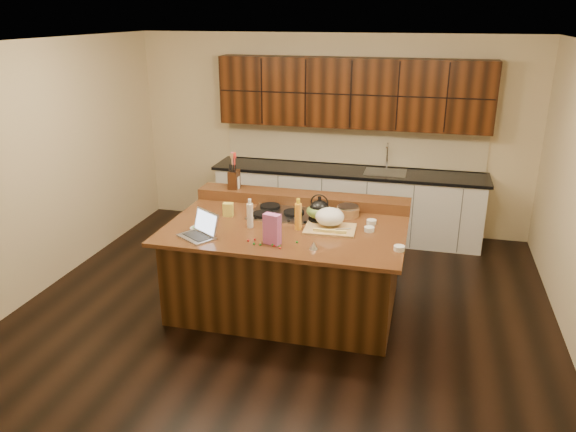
# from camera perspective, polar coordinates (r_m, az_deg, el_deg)

# --- Properties ---
(room) EXTENTS (5.52, 5.02, 2.72)m
(room) POSITION_cam_1_polar(r_m,az_deg,el_deg) (5.56, -0.13, 3.22)
(room) COLOR black
(room) RESTS_ON ground
(island) EXTENTS (2.40, 1.60, 0.92)m
(island) POSITION_cam_1_polar(r_m,az_deg,el_deg) (5.88, -0.12, -5.07)
(island) COLOR black
(island) RESTS_ON ground
(back_ledge) EXTENTS (2.40, 0.30, 0.12)m
(back_ledge) POSITION_cam_1_polar(r_m,az_deg,el_deg) (6.32, 1.46, 1.79)
(back_ledge) COLOR black
(back_ledge) RESTS_ON island
(cooktop) EXTENTS (0.92, 0.52, 0.05)m
(cooktop) POSITION_cam_1_polar(r_m,az_deg,el_deg) (5.97, 0.59, 0.22)
(cooktop) COLOR gray
(cooktop) RESTS_ON island
(back_counter) EXTENTS (3.70, 0.66, 2.40)m
(back_counter) POSITION_cam_1_polar(r_m,az_deg,el_deg) (7.71, 6.20, 5.09)
(back_counter) COLOR silver
(back_counter) RESTS_ON ground
(kettle) EXTENTS (0.23, 0.23, 0.19)m
(kettle) POSITION_cam_1_polar(r_m,az_deg,el_deg) (5.74, 3.20, 0.70)
(kettle) COLOR black
(kettle) RESTS_ON cooktop
(green_bowl) EXTENTS (0.35, 0.35, 0.15)m
(green_bowl) POSITION_cam_1_polar(r_m,az_deg,el_deg) (5.75, 3.19, 0.50)
(green_bowl) COLOR olive
(green_bowl) RESTS_ON cooktop
(laptop) EXTENTS (0.44, 0.42, 0.24)m
(laptop) POSITION_cam_1_polar(r_m,az_deg,el_deg) (5.46, -8.85, -1.42)
(laptop) COLOR #B7B7BC
(laptop) RESTS_ON island
(oil_bottle) EXTENTS (0.08, 0.08, 0.27)m
(oil_bottle) POSITION_cam_1_polar(r_m,az_deg,el_deg) (5.54, 1.04, -0.06)
(oil_bottle) COLOR gold
(oil_bottle) RESTS_ON island
(vinegar_bottle) EXTENTS (0.08, 0.08, 0.25)m
(vinegar_bottle) POSITION_cam_1_polar(r_m,az_deg,el_deg) (5.61, -3.88, 0.04)
(vinegar_bottle) COLOR silver
(vinegar_bottle) RESTS_ON island
(wooden_tray) EXTENTS (0.52, 0.41, 0.20)m
(wooden_tray) POSITION_cam_1_polar(r_m,az_deg,el_deg) (5.60, 4.27, -0.36)
(wooden_tray) COLOR tan
(wooden_tray) RESTS_ON island
(ramekin_a) EXTENTS (0.12, 0.12, 0.04)m
(ramekin_a) POSITION_cam_1_polar(r_m,az_deg,el_deg) (5.19, 11.23, -3.22)
(ramekin_a) COLOR white
(ramekin_a) RESTS_ON island
(ramekin_b) EXTENTS (0.13, 0.13, 0.04)m
(ramekin_b) POSITION_cam_1_polar(r_m,az_deg,el_deg) (5.59, 8.26, -1.33)
(ramekin_b) COLOR white
(ramekin_b) RESTS_ON island
(ramekin_c) EXTENTS (0.11, 0.11, 0.04)m
(ramekin_c) POSITION_cam_1_polar(r_m,az_deg,el_deg) (5.78, 8.47, -0.60)
(ramekin_c) COLOR white
(ramekin_c) RESTS_ON island
(strainer_bowl) EXTENTS (0.31, 0.31, 0.09)m
(strainer_bowl) POSITION_cam_1_polar(r_m,az_deg,el_deg) (5.98, 6.11, 0.44)
(strainer_bowl) COLOR #996B3F
(strainer_bowl) RESTS_ON island
(kitchen_timer) EXTENTS (0.08, 0.08, 0.07)m
(kitchen_timer) POSITION_cam_1_polar(r_m,az_deg,el_deg) (5.13, 2.61, -3.00)
(kitchen_timer) COLOR silver
(kitchen_timer) RESTS_ON island
(pink_bag) EXTENTS (0.17, 0.12, 0.29)m
(pink_bag) POSITION_cam_1_polar(r_m,az_deg,el_deg) (5.20, -1.63, -1.33)
(pink_bag) COLOR #C15BA4
(pink_bag) RESTS_ON island
(candy_plate) EXTENTS (0.21, 0.21, 0.01)m
(candy_plate) POSITION_cam_1_polar(r_m,az_deg,el_deg) (5.67, -9.04, -1.23)
(candy_plate) COLOR white
(candy_plate) RESTS_ON island
(package_box) EXTENTS (0.11, 0.09, 0.14)m
(package_box) POSITION_cam_1_polar(r_m,az_deg,el_deg) (5.96, -6.10, 0.65)
(package_box) COLOR #DECF4E
(package_box) RESTS_ON island
(utensil_crock) EXTENTS (0.14, 0.14, 0.14)m
(utensil_crock) POSITION_cam_1_polar(r_m,az_deg,el_deg) (6.50, -5.45, 3.42)
(utensil_crock) COLOR white
(utensil_crock) RESTS_ON back_ledge
(knife_block) EXTENTS (0.11, 0.17, 0.21)m
(knife_block) POSITION_cam_1_polar(r_m,az_deg,el_deg) (6.49, -5.50, 3.71)
(knife_block) COLOR black
(knife_block) RESTS_ON back_ledge
(gumdrop_0) EXTENTS (0.02, 0.02, 0.02)m
(gumdrop_0) POSITION_cam_1_polar(r_m,az_deg,el_deg) (5.31, -4.06, -2.51)
(gumdrop_0) COLOR red
(gumdrop_0) RESTS_ON island
(gumdrop_1) EXTENTS (0.02, 0.02, 0.02)m
(gumdrop_1) POSITION_cam_1_polar(r_m,az_deg,el_deg) (5.20, -1.57, -2.95)
(gumdrop_1) COLOR #198C26
(gumdrop_1) RESTS_ON island
(gumdrop_2) EXTENTS (0.02, 0.02, 0.02)m
(gumdrop_2) POSITION_cam_1_polar(r_m,az_deg,el_deg) (5.14, -0.83, -3.25)
(gumdrop_2) COLOR red
(gumdrop_2) RESTS_ON island
(gumdrop_3) EXTENTS (0.02, 0.02, 0.02)m
(gumdrop_3) POSITION_cam_1_polar(r_m,az_deg,el_deg) (5.24, -2.86, -2.77)
(gumdrop_3) COLOR #198C26
(gumdrop_3) RESTS_ON island
(gumdrop_4) EXTENTS (0.02, 0.02, 0.02)m
(gumdrop_4) POSITION_cam_1_polar(r_m,az_deg,el_deg) (5.18, -1.42, -3.04)
(gumdrop_4) COLOR red
(gumdrop_4) RESTS_ON island
(gumdrop_5) EXTENTS (0.02, 0.02, 0.02)m
(gumdrop_5) POSITION_cam_1_polar(r_m,az_deg,el_deg) (5.23, -3.49, -2.83)
(gumdrop_5) COLOR #198C26
(gumdrop_5) RESTS_ON island
(gumdrop_6) EXTENTS (0.02, 0.02, 0.02)m
(gumdrop_6) POSITION_cam_1_polar(r_m,az_deg,el_deg) (5.37, -2.37, -2.18)
(gumdrop_6) COLOR red
(gumdrop_6) RESTS_ON island
(gumdrop_7) EXTENTS (0.02, 0.02, 0.02)m
(gumdrop_7) POSITION_cam_1_polar(r_m,az_deg,el_deg) (5.17, -0.86, -3.09)
(gumdrop_7) COLOR #198C26
(gumdrop_7) RESTS_ON island
(gumdrop_8) EXTENTS (0.02, 0.02, 0.02)m
(gumdrop_8) POSITION_cam_1_polar(r_m,az_deg,el_deg) (5.33, -3.40, -2.39)
(gumdrop_8) COLOR red
(gumdrop_8) RESTS_ON island
(gumdrop_9) EXTENTS (0.02, 0.02, 0.02)m
(gumdrop_9) POSITION_cam_1_polar(r_m,az_deg,el_deg) (5.26, 0.92, -2.66)
(gumdrop_9) COLOR #198C26
(gumdrop_9) RESTS_ON island
(gumdrop_10) EXTENTS (0.02, 0.02, 0.02)m
(gumdrop_10) POSITION_cam_1_polar(r_m,az_deg,el_deg) (5.23, -2.85, -2.83)
(gumdrop_10) COLOR red
(gumdrop_10) RESTS_ON island
(gumdrop_11) EXTENTS (0.02, 0.02, 0.02)m
(gumdrop_11) POSITION_cam_1_polar(r_m,az_deg,el_deg) (5.21, -2.84, -2.90)
(gumdrop_11) COLOR #198C26
(gumdrop_11) RESTS_ON island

